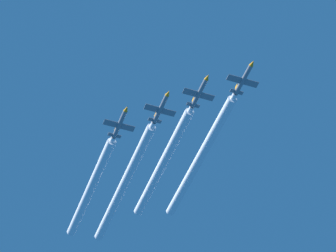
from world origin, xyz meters
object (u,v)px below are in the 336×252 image
object	(u,v)px
jet_third_echelon	(161,108)
jet_lead	(244,78)
jet_second_echelon	(200,92)
jet_fourth_echelon	(120,123)

from	to	relation	value
jet_third_echelon	jet_lead	bearing A→B (deg)	139.35
jet_lead	jet_second_echelon	xyz separation A→B (m)	(9.23, -7.52, -0.76)
jet_fourth_echelon	jet_lead	bearing A→B (deg)	139.19
jet_lead	jet_fourth_echelon	size ratio (longest dim) A/B	1.00
jet_second_echelon	jet_lead	bearing A→B (deg)	140.83
jet_second_echelon	jet_fourth_echelon	xyz separation A→B (m)	(16.73, -14.90, -2.84)
jet_lead	jet_fourth_echelon	bearing A→B (deg)	-40.81
jet_third_echelon	jet_fourth_echelon	bearing A→B (deg)	-41.13
jet_lead	jet_fourth_echelon	distance (m)	34.49
jet_third_echelon	jet_fourth_echelon	xyz separation A→B (m)	(8.71, -7.60, -1.35)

